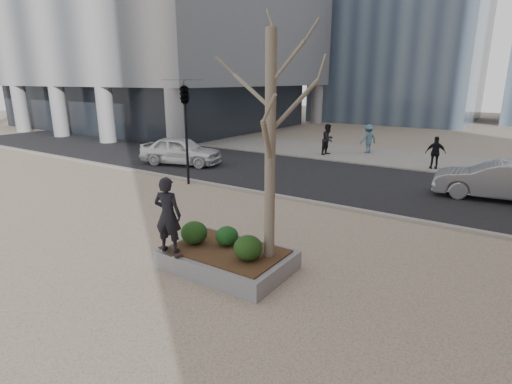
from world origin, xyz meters
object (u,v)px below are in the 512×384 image
Objects in this scene: planter at (228,260)px; skateboard at (170,252)px; skateboarder at (168,215)px; police_car at (181,151)px.

planter is 3.85× the size of skateboard.
skateboard is at bearing 180.00° from skateboarder.
skateboard reaches higher than planter.
skateboard is 12.83m from police_car.
planter is 1.40m from skateboard.
police_car is (-9.75, 8.55, 0.55)m from planter.
skateboarder is at bearing -140.25° from planter.
planter is at bearing -157.11° from skateboarder.
planter is 0.68× the size of police_car.
police_car is (-8.69, 9.43, -0.66)m from skateboarder.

